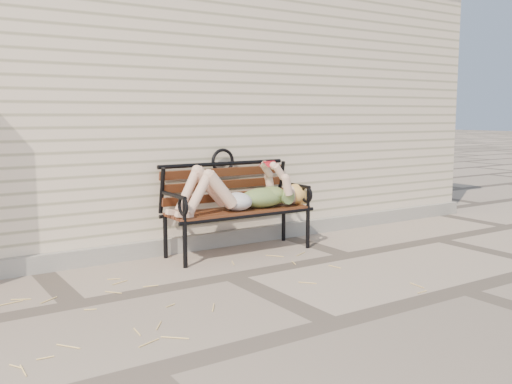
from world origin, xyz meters
TOP-DOWN VIEW (x-y plane):
  - ground at (0.00, 0.00)m, footprint 80.00×80.00m
  - house_wall at (0.00, 3.00)m, footprint 8.00×4.00m
  - foundation_strip at (0.00, 0.97)m, footprint 8.00×0.10m
  - garden_bench at (0.47, 0.74)m, footprint 1.50×0.60m
  - reading_woman at (0.48, 0.62)m, footprint 1.42×0.32m
  - straw_scatter at (-0.06, -0.44)m, footprint 2.70×1.67m

SIDE VIEW (x-z plane):
  - ground at x=0.00m, z-range 0.00..0.00m
  - straw_scatter at x=-0.06m, z-range 0.00..0.01m
  - foundation_strip at x=0.00m, z-range 0.00..0.15m
  - garden_bench at x=0.47m, z-range 0.06..1.03m
  - reading_woman at x=0.48m, z-range 0.35..0.80m
  - house_wall at x=0.00m, z-range 0.00..3.00m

